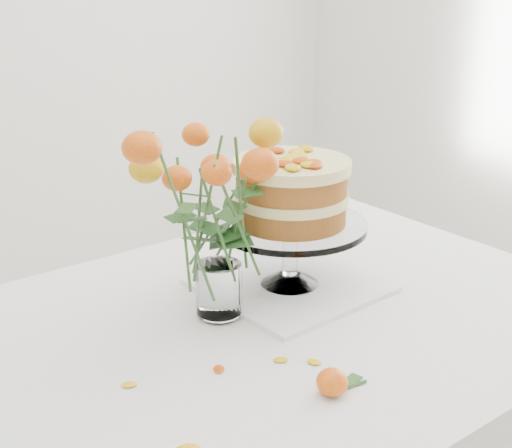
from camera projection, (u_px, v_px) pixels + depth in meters
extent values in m
cube|color=tan|center=(241.00, 339.00, 1.33)|extent=(1.40, 0.90, 0.04)
cylinder|color=tan|center=(336.00, 339.00, 2.09)|extent=(0.06, 0.06, 0.71)
cube|color=white|center=(241.00, 328.00, 1.32)|extent=(1.42, 0.92, 0.01)
cube|color=white|center=(126.00, 293.00, 1.70)|extent=(1.42, 0.01, 0.20)
cube|color=white|center=(470.00, 281.00, 1.77)|extent=(0.01, 0.92, 0.20)
cube|color=white|center=(290.00, 285.00, 1.48)|extent=(0.34, 0.34, 0.01)
cylinder|color=white|center=(290.00, 251.00, 1.45)|extent=(0.03, 0.03, 0.10)
cylinder|color=white|center=(291.00, 225.00, 1.43)|extent=(0.31, 0.31, 0.01)
cylinder|color=#965922|center=(291.00, 212.00, 1.42)|extent=(0.27, 0.27, 0.04)
cylinder|color=#FFF8A4|center=(291.00, 197.00, 1.41)|extent=(0.28, 0.28, 0.02)
cylinder|color=#965922|center=(291.00, 181.00, 1.40)|extent=(0.27, 0.27, 0.04)
cylinder|color=#FFF8A4|center=(292.00, 165.00, 1.39)|extent=(0.29, 0.29, 0.02)
cylinder|color=white|center=(219.00, 315.00, 1.36)|extent=(0.07, 0.07, 0.01)
cylinder|color=white|center=(219.00, 289.00, 1.34)|extent=(0.09, 0.09, 0.10)
ellipsoid|color=red|center=(332.00, 382.00, 1.11)|extent=(0.05, 0.05, 0.04)
cylinder|color=#325D25|center=(350.00, 387.00, 1.13)|extent=(0.06, 0.02, 0.01)
ellipsoid|color=yellow|center=(219.00, 369.00, 1.18)|extent=(0.03, 0.02, 0.00)
ellipsoid|color=yellow|center=(281.00, 360.00, 1.21)|extent=(0.03, 0.02, 0.00)
ellipsoid|color=yellow|center=(314.00, 362.00, 1.20)|extent=(0.03, 0.02, 0.00)
ellipsoid|color=yellow|center=(129.00, 385.00, 1.13)|extent=(0.03, 0.02, 0.00)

